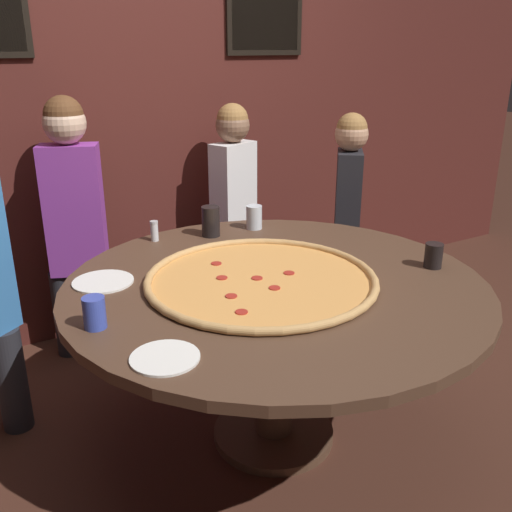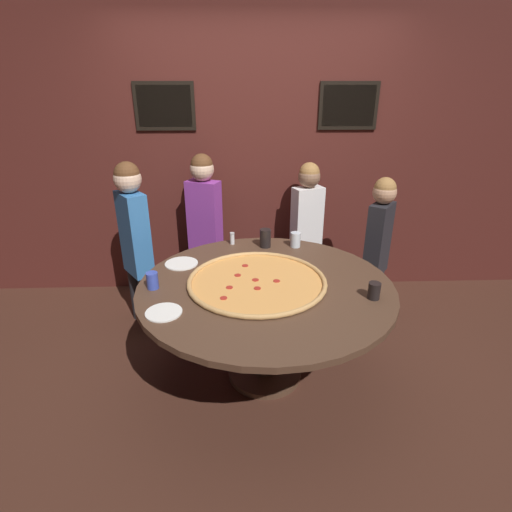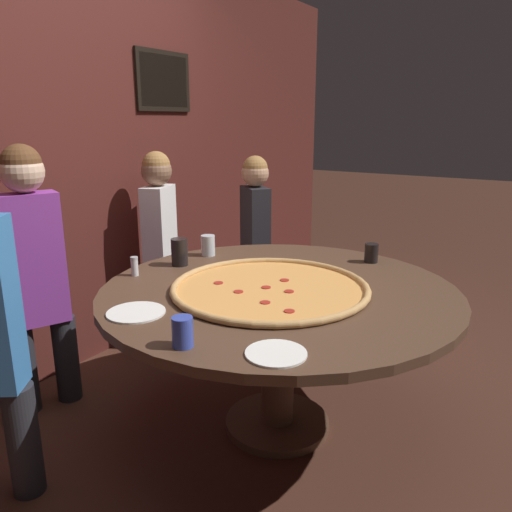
# 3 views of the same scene
# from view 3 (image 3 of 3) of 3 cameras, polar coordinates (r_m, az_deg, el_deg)

# --- Properties ---
(ground_plane) EXTENTS (24.00, 24.00, 0.00)m
(ground_plane) POSITION_cam_3_polar(r_m,az_deg,el_deg) (2.67, 2.43, -18.81)
(ground_plane) COLOR #422319
(back_wall) EXTENTS (6.40, 0.08, 2.60)m
(back_wall) POSITION_cam_3_polar(r_m,az_deg,el_deg) (3.18, -20.67, 10.92)
(back_wall) COLOR #4C1E19
(back_wall) RESTS_ON ground_plane
(dining_table) EXTENTS (1.66, 1.66, 0.74)m
(dining_table) POSITION_cam_3_polar(r_m,az_deg,el_deg) (2.38, 2.60, -6.38)
(dining_table) COLOR #4C3323
(dining_table) RESTS_ON ground_plane
(giant_pizza) EXTENTS (0.91, 0.91, 0.03)m
(giant_pizza) POSITION_cam_3_polar(r_m,az_deg,el_deg) (2.29, 1.62, -3.62)
(giant_pizza) COLOR #E0994C
(giant_pizza) RESTS_ON dining_table
(drink_cup_by_shaker) EXTENTS (0.07, 0.07, 0.11)m
(drink_cup_by_shaker) POSITION_cam_3_polar(r_m,az_deg,el_deg) (1.75, -8.39, -8.58)
(drink_cup_by_shaker) COLOR #384CB7
(drink_cup_by_shaker) RESTS_ON dining_table
(drink_cup_front_edge) EXTENTS (0.07, 0.07, 0.10)m
(drink_cup_front_edge) POSITION_cam_3_polar(r_m,az_deg,el_deg) (2.80, 13.04, 0.34)
(drink_cup_front_edge) COLOR black
(drink_cup_front_edge) RESTS_ON dining_table
(drink_cup_beside_pizza) EXTENTS (0.09, 0.09, 0.15)m
(drink_cup_beside_pizza) POSITION_cam_3_polar(r_m,az_deg,el_deg) (2.69, -8.73, 0.45)
(drink_cup_beside_pizza) COLOR black
(drink_cup_beside_pizza) RESTS_ON dining_table
(drink_cup_near_right) EXTENTS (0.08, 0.08, 0.12)m
(drink_cup_near_right) POSITION_cam_3_polar(r_m,az_deg,el_deg) (2.87, -5.50, 1.21)
(drink_cup_near_right) COLOR silver
(drink_cup_near_right) RESTS_ON dining_table
(white_plate_near_front) EXTENTS (0.21, 0.21, 0.01)m
(white_plate_near_front) POSITION_cam_3_polar(r_m,az_deg,el_deg) (1.70, 2.30, -11.06)
(white_plate_near_front) COLOR white
(white_plate_near_front) RESTS_ON dining_table
(white_plate_beside_cup) EXTENTS (0.24, 0.24, 0.01)m
(white_plate_beside_cup) POSITION_cam_3_polar(r_m,az_deg,el_deg) (2.09, -13.55, -6.28)
(white_plate_beside_cup) COLOR white
(white_plate_beside_cup) RESTS_ON dining_table
(condiment_shaker) EXTENTS (0.04, 0.04, 0.10)m
(condiment_shaker) POSITION_cam_3_polar(r_m,az_deg,el_deg) (2.56, -13.71, -1.14)
(condiment_shaker) COLOR silver
(condiment_shaker) RESTS_ON dining_table
(diner_far_left) EXTENTS (0.34, 0.23, 1.30)m
(diner_far_left) POSITION_cam_3_polar(r_m,az_deg,el_deg) (3.36, -10.92, 2.04)
(diner_far_left) COLOR #232328
(diner_far_left) RESTS_ON ground_plane
(diner_far_right) EXTENTS (0.28, 0.32, 1.26)m
(diner_far_right) POSITION_cam_3_polar(r_m,az_deg,el_deg) (3.54, -0.10, 2.57)
(diner_far_right) COLOR #232328
(diner_far_right) RESTS_ON ground_plane
(diner_centre_back) EXTENTS (0.37, 0.25, 1.39)m
(diner_centre_back) POSITION_cam_3_polar(r_m,az_deg,el_deg) (2.75, -24.09, -0.96)
(diner_centre_back) COLOR #232328
(diner_centre_back) RESTS_ON ground_plane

